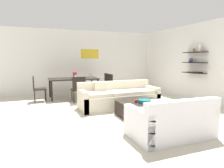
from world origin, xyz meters
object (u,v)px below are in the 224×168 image
Objects in this scene: dining_chair_foot at (78,88)px; wine_glass_right_near at (91,75)px; candle_jar at (154,101)px; centerpiece_vase at (75,75)px; dining_chair_left_near at (37,87)px; coffee_table at (143,110)px; dining_chair_right_near at (108,84)px; loveseat_white at (171,122)px; wine_glass_foot at (76,76)px; apple_on_coffee_table at (136,101)px; wine_glass_right_far at (90,75)px; dining_table at (73,80)px; sofa_beige at (118,98)px; decorative_bowl at (145,101)px; dining_chair_right_far at (104,82)px.

wine_glass_right_near reaches higher than dining_chair_foot.
candle_jar is 0.27× the size of centerpiece_vase.
candle_jar is 4.11m from dining_chair_left_near.
dining_chair_right_near is (0.12, 2.98, 0.31)m from coffee_table.
loveseat_white is 9.86× the size of wine_glass_foot.
dining_chair_right_near is (0.31, 2.94, 0.08)m from apple_on_coffee_table.
dining_chair_left_near is 5.65× the size of wine_glass_foot.
wine_glass_right_near is (0.00, -0.24, 0.01)m from wine_glass_right_far.
dining_table is 0.21m from centerpiece_vase.
loveseat_white is at bearing -77.66° from dining_table.
wine_glass_foot is at bearing 121.42° from sofa_beige.
loveseat_white is 1.38m from candle_jar.
sofa_beige is at bearing 90.28° from apple_on_coffee_table.
wine_glass_right_near is at bearing -90.00° from wine_glass_right_far.
apple_on_coffee_table is 0.04× the size of dining_table.
decorative_bowl is at bearing -92.12° from dining_chair_right_near.
wine_glass_right_near is at bearing -12.92° from centerpiece_vase.
decorative_bowl is 3.49m from dining_table.
dining_chair_foot is (-1.30, -1.12, 0.00)m from dining_chair_right_far.
dining_chair_right_near is 1.00× the size of dining_chair_left_near.
sofa_beige is 2.71× the size of dining_chair_left_near.
dining_chair_right_far is 5.97× the size of wine_glass_right_far.
sofa_beige reaches higher than coffee_table.
loveseat_white is 9.72× the size of wine_glass_right_near.
loveseat_white reaches higher than candle_jar.
loveseat_white reaches higher than dining_table.
dining_table is at bearing 110.24° from coffee_table.
dining_chair_right_far is 1.72m from dining_chair_foot.
dining_chair_right_far is 1.00× the size of dining_chair_left_near.
loveseat_white is 4.28m from wine_glass_foot.
dining_chair_left_near is at bearing -170.42° from dining_table.
dining_chair_left_near is 1.37m from wine_glass_foot.
candle_jar is 0.49× the size of wine_glass_right_far.
candle_jar is (0.27, 0.02, -0.01)m from decorative_bowl.
sofa_beige is 2.29m from dining_chair_right_far.
wine_glass_right_near is at bearing 2.87° from dining_chair_left_near.
wine_glass_foot is (-1.19, 2.84, 0.43)m from decorative_bowl.
dining_chair_left_near reaches higher than sofa_beige.
dining_chair_right_far is at bearing 40.55° from dining_chair_foot.
wine_glass_right_near reaches higher than dining_chair_right_near.
dining_chair_foot is 1.27m from wine_glass_right_far.
coffee_table is 1.34× the size of dining_chair_left_near.
coffee_table is at bearing -69.76° from dining_table.
candle_jar is 0.04× the size of dining_table.
dining_chair_left_near is at bearing -170.42° from dining_chair_right_far.
dining_chair_left_near is at bearing 141.50° from sofa_beige.
wine_glass_right_near is at bearing 96.03° from apple_on_coffee_table.
apple_on_coffee_table is 3.73m from dining_chair_left_near.
coffee_table is 1.34× the size of dining_chair_foot.
decorative_bowl is 1.46× the size of centerpiece_vase.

